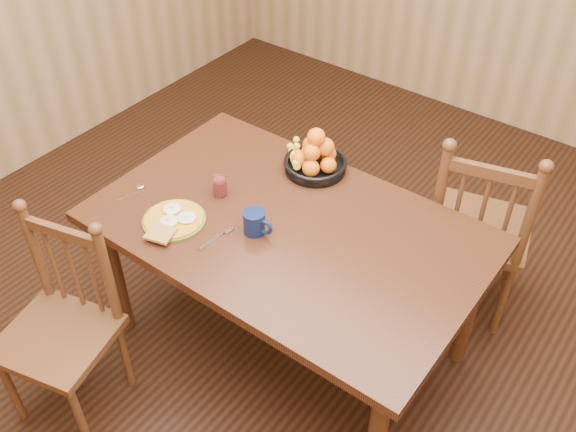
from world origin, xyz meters
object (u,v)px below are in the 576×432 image
Objects in this scene: chair_far at (478,229)px; chair_near at (62,328)px; breakfast_plate at (174,220)px; coffee_mug at (255,222)px; dining_table at (288,240)px; fruit_bowl at (315,158)px.

chair_near is (-1.12, -1.53, -0.04)m from chair_far.
chair_near reaches higher than breakfast_plate.
chair_far is at bearing 46.69° from breakfast_plate.
chair_near is at bearing -125.31° from coffee_mug.
chair_far reaches higher than dining_table.
dining_table is 1.71× the size of chair_near.
fruit_bowl is at bearing 68.52° from breakfast_plate.
chair_far reaches higher than breakfast_plate.
chair_near is 2.89× the size of fruit_bowl.
chair_near is 0.63m from breakfast_plate.
dining_table is 0.19m from coffee_mug.
chair_near is 1.29m from fruit_bowl.
chair_far is 1.89m from chair_near.
dining_table is 0.48m from breakfast_plate.
breakfast_plate is at bearing -111.48° from fruit_bowl.
chair_far is 1.41m from breakfast_plate.
coffee_mug is (0.48, 0.68, 0.35)m from chair_near.
fruit_bowl is at bearing 109.46° from dining_table.
chair_far is 7.62× the size of coffee_mug.
fruit_bowl is at bearing 13.33° from chair_far.
dining_table is at bearing 54.11° from coffee_mug.
breakfast_plate is at bearing -153.09° from coffee_mug.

